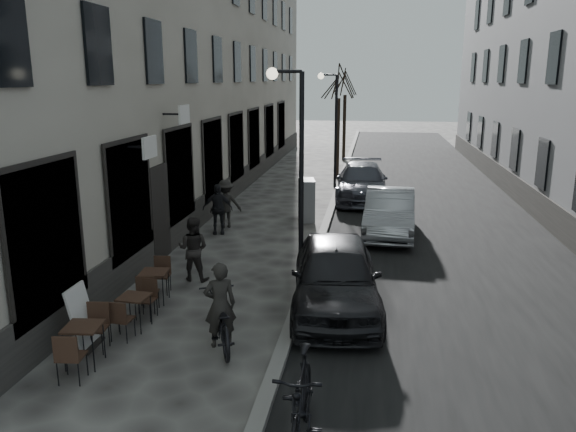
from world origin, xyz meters
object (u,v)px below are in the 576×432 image
(car_near, at_px, (336,275))
(sign_board, at_px, (83,322))
(bistro_set_c, at_px, (155,283))
(moped, at_px, (301,403))
(pedestrian_near, at_px, (193,249))
(car_far, at_px, (362,182))
(bistro_set_a, at_px, (84,341))
(streetlamp_far, at_px, (332,117))
(utility_cabinet, at_px, (307,200))
(tree_near, at_px, (339,82))
(tree_far, at_px, (345,82))
(pedestrian_far, at_px, (218,209))
(bistro_set_b, at_px, (135,309))
(pedestrian_mid, at_px, (226,204))
(car_mid, at_px, (389,213))
(streetlamp_near, at_px, (294,151))
(bicycle, at_px, (221,321))

(car_near, bearing_deg, sign_board, -156.81)
(bistro_set_c, bearing_deg, moped, -55.80)
(pedestrian_near, height_order, car_far, pedestrian_near)
(bistro_set_a, bearing_deg, car_near, 30.27)
(streetlamp_far, distance_m, utility_cabinet, 6.76)
(bistro_set_c, relative_size, moped, 0.67)
(streetlamp_far, height_order, tree_near, tree_near)
(tree_far, bearing_deg, pedestrian_far, -99.89)
(bistro_set_b, relative_size, pedestrian_near, 0.87)
(bistro_set_b, bearing_deg, pedestrian_mid, 95.45)
(pedestrian_far, distance_m, car_mid, 5.46)
(streetlamp_far, bearing_deg, moped, -86.80)
(streetlamp_near, distance_m, car_far, 9.88)
(sign_board, distance_m, pedestrian_mid, 8.78)
(tree_near, distance_m, utility_cabinet, 10.10)
(tree_far, height_order, bistro_set_b, tree_far)
(sign_board, height_order, moped, moped)
(streetlamp_far, distance_m, tree_far, 9.12)
(bistro_set_b, relative_size, car_near, 0.30)
(streetlamp_far, height_order, utility_cabinet, streetlamp_far)
(streetlamp_near, xyz_separation_m, car_far, (1.44, 9.46, -2.43))
(bicycle, relative_size, car_near, 0.42)
(sign_board, bearing_deg, moped, -28.51)
(bicycle, bearing_deg, sign_board, -13.50)
(bistro_set_b, height_order, bicycle, bicycle)
(pedestrian_far, xyz_separation_m, car_near, (4.14, -5.54, -0.03))
(tree_far, distance_m, bistro_set_a, 26.56)
(car_mid, distance_m, moped, 11.08)
(streetlamp_far, height_order, bistro_set_b, streetlamp_far)
(tree_far, xyz_separation_m, moped, (0.97, -27.69, -4.01))
(tree_near, bearing_deg, car_near, -86.29)
(streetlamp_near, bearing_deg, streetlamp_far, 90.00)
(tree_far, distance_m, pedestrian_far, 18.11)
(bistro_set_c, xyz_separation_m, bicycle, (2.01, -1.83, 0.06))
(bicycle, height_order, pedestrian_mid, pedestrian_mid)
(tree_near, height_order, car_far, tree_near)
(car_mid, bearing_deg, tree_far, 100.68)
(bistro_set_b, relative_size, car_mid, 0.32)
(streetlamp_far, bearing_deg, car_mid, -72.38)
(moped, bearing_deg, streetlamp_near, 98.27)
(pedestrian_mid, height_order, car_mid, pedestrian_mid)
(bistro_set_b, xyz_separation_m, pedestrian_mid, (-0.23, 7.88, 0.39))
(bistro_set_a, height_order, bicycle, bicycle)
(streetlamp_near, bearing_deg, bistro_set_a, -120.20)
(sign_board, xyz_separation_m, car_near, (4.47, 2.43, 0.30))
(bistro_set_c, bearing_deg, bistro_set_a, -98.71)
(utility_cabinet, height_order, car_near, car_near)
(tree_far, bearing_deg, car_mid, -81.91)
(tree_far, relative_size, utility_cabinet, 3.92)
(bistro_set_c, height_order, sign_board, sign_board)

